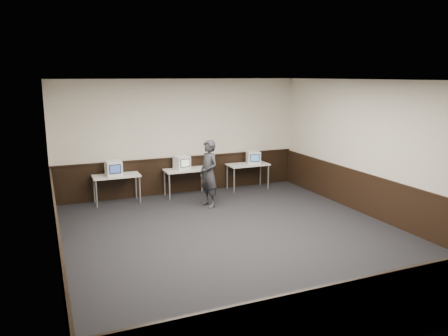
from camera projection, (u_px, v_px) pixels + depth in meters
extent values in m
plane|color=black|center=(241.00, 239.00, 8.96)|extent=(8.00, 8.00, 0.00)
plane|color=white|center=(242.00, 80.00, 8.29)|extent=(8.00, 8.00, 0.00)
plane|color=beige|center=(181.00, 137.00, 12.23)|extent=(7.00, 0.00, 7.00)
plane|color=beige|center=(388.00, 225.00, 5.02)|extent=(7.00, 0.00, 7.00)
plane|color=beige|center=(52.00, 178.00, 7.30)|extent=(0.00, 8.00, 8.00)
plane|color=beige|center=(380.00, 151.00, 9.95)|extent=(0.00, 8.00, 8.00)
cube|color=black|center=(182.00, 175.00, 12.44)|extent=(6.98, 0.04, 1.00)
cube|color=black|center=(380.00, 311.00, 5.27)|extent=(6.98, 0.04, 1.00)
cube|color=black|center=(58.00, 240.00, 7.54)|extent=(0.04, 7.98, 1.00)
cube|color=black|center=(376.00, 197.00, 10.17)|extent=(0.04, 7.98, 1.00)
cube|color=black|center=(182.00, 157.00, 12.32)|extent=(6.98, 0.06, 0.04)
cube|color=silver|center=(116.00, 176.00, 11.34)|extent=(1.20, 0.60, 0.04)
cylinder|color=#999999|center=(96.00, 194.00, 10.98)|extent=(0.04, 0.04, 0.71)
cylinder|color=#999999|center=(140.00, 190.00, 11.40)|extent=(0.04, 0.04, 0.71)
cylinder|color=#999999|center=(94.00, 190.00, 11.43)|extent=(0.04, 0.04, 0.71)
cylinder|color=#999999|center=(136.00, 186.00, 11.85)|extent=(0.04, 0.04, 0.71)
cube|color=silver|center=(186.00, 170.00, 12.05)|extent=(1.20, 0.60, 0.04)
cylinder|color=#999999|center=(170.00, 187.00, 11.70)|extent=(0.04, 0.04, 0.71)
cylinder|color=#999999|center=(208.00, 183.00, 12.11)|extent=(0.04, 0.04, 0.71)
cylinder|color=#999999|center=(165.00, 183.00, 12.15)|extent=(0.04, 0.04, 0.71)
cylinder|color=#999999|center=(202.00, 179.00, 12.57)|extent=(0.04, 0.04, 0.71)
cube|color=silver|center=(248.00, 165.00, 12.77)|extent=(1.20, 0.60, 0.04)
cylinder|color=#999999|center=(234.00, 181.00, 12.42)|extent=(0.04, 0.04, 0.71)
cylinder|color=#999999|center=(268.00, 177.00, 12.83)|extent=(0.04, 0.04, 0.71)
cylinder|color=#999999|center=(227.00, 177.00, 12.87)|extent=(0.04, 0.04, 0.71)
cylinder|color=#999999|center=(260.00, 174.00, 13.28)|extent=(0.04, 0.04, 0.71)
cube|color=white|center=(114.00, 168.00, 11.22)|extent=(0.41, 0.43, 0.39)
cube|color=black|center=(115.00, 169.00, 11.03)|extent=(0.30, 0.03, 0.24)
cube|color=#36529F|center=(115.00, 169.00, 11.02)|extent=(0.26, 0.02, 0.20)
cube|color=white|center=(182.00, 163.00, 12.00)|extent=(0.44, 0.45, 0.37)
cube|color=black|center=(185.00, 163.00, 11.83)|extent=(0.28, 0.06, 0.22)
cube|color=silver|center=(185.00, 163.00, 11.83)|extent=(0.24, 0.05, 0.19)
cube|color=white|center=(253.00, 157.00, 12.77)|extent=(0.44, 0.46, 0.37)
cube|color=black|center=(255.00, 158.00, 12.58)|extent=(0.27, 0.08, 0.22)
cube|color=teal|center=(255.00, 158.00, 12.57)|extent=(0.23, 0.06, 0.18)
imported|color=#27282D|center=(209.00, 174.00, 11.02)|extent=(0.54, 0.70, 1.71)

